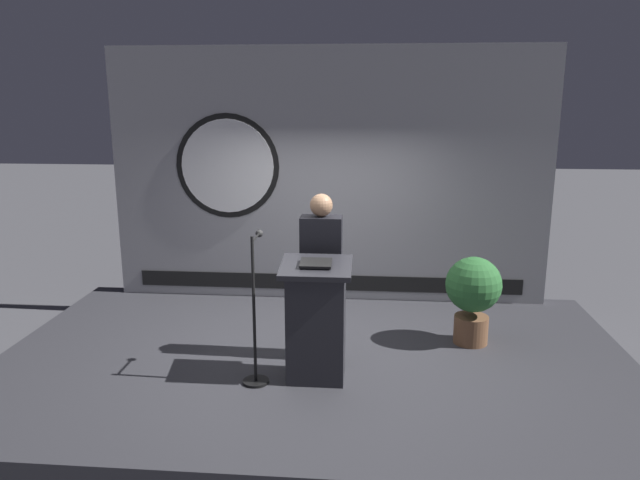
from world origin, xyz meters
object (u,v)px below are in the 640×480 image
podium (316,321)px  potted_plant (473,292)px  speaker_person (321,276)px  microphone_stand (256,332)px

podium → potted_plant: podium is taller
speaker_person → microphone_stand: bearing=-133.3°
podium → potted_plant: (1.56, 0.96, 0.01)m
speaker_person → potted_plant: speaker_person is taller
podium → speaker_person: speaker_person is taller
microphone_stand → potted_plant: (2.11, 1.06, 0.09)m
microphone_stand → podium: bearing=10.8°
microphone_stand → speaker_person: bearing=46.7°
speaker_person → microphone_stand: speaker_person is taller
potted_plant → speaker_person: bearing=-162.8°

